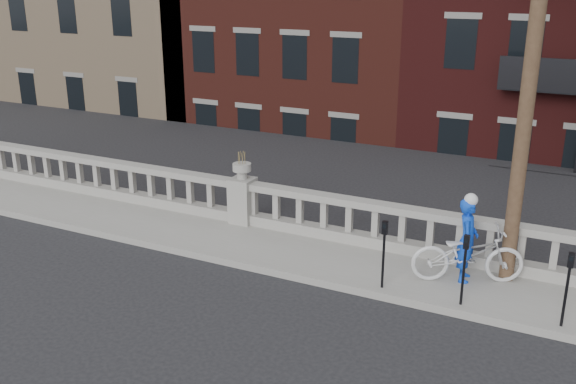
% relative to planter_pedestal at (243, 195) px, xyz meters
% --- Properties ---
extents(ground, '(120.00, 120.00, 0.00)m').
position_rel_planter_pedestal_xyz_m(ground, '(0.00, -3.95, -0.83)').
color(ground, black).
rests_on(ground, ground).
extents(sidewalk, '(32.00, 2.20, 0.15)m').
position_rel_planter_pedestal_xyz_m(sidewalk, '(0.00, -0.95, -0.76)').
color(sidewalk, gray).
rests_on(sidewalk, ground).
extents(balustrade, '(28.00, 0.34, 1.03)m').
position_rel_planter_pedestal_xyz_m(balustrade, '(0.00, 0.00, -0.19)').
color(balustrade, gray).
rests_on(balustrade, sidewalk).
extents(planter_pedestal, '(0.55, 0.55, 1.76)m').
position_rel_planter_pedestal_xyz_m(planter_pedestal, '(0.00, 0.00, 0.00)').
color(planter_pedestal, gray).
rests_on(planter_pedestal, sidewalk).
extents(lower_level, '(80.00, 44.00, 20.80)m').
position_rel_planter_pedestal_xyz_m(lower_level, '(0.56, 19.09, 1.80)').
color(lower_level, '#605E59').
rests_on(lower_level, ground).
extents(utility_pole, '(1.60, 0.28, 10.00)m').
position_rel_planter_pedestal_xyz_m(utility_pole, '(6.20, -0.35, 4.41)').
color(utility_pole, '#422D1E').
rests_on(utility_pole, sidewalk).
extents(parking_meter_a, '(0.10, 0.09, 1.36)m').
position_rel_planter_pedestal_xyz_m(parking_meter_a, '(4.13, -1.80, 0.17)').
color(parking_meter_a, black).
rests_on(parking_meter_a, sidewalk).
extents(parking_meter_b, '(0.10, 0.09, 1.36)m').
position_rel_planter_pedestal_xyz_m(parking_meter_b, '(5.63, -1.80, 0.17)').
color(parking_meter_b, black).
rests_on(parking_meter_b, sidewalk).
extents(parking_meter_c, '(0.10, 0.09, 1.36)m').
position_rel_planter_pedestal_xyz_m(parking_meter_c, '(7.33, -1.80, 0.17)').
color(parking_meter_c, black).
rests_on(parking_meter_c, sidewalk).
extents(bicycle, '(2.27, 1.55, 1.13)m').
position_rel_planter_pedestal_xyz_m(bicycle, '(5.50, -0.80, -0.11)').
color(bicycle, silver).
rests_on(bicycle, sidewalk).
extents(cyclist, '(0.49, 0.67, 1.68)m').
position_rel_planter_pedestal_xyz_m(cyclist, '(5.46, -0.75, 0.16)').
color(cyclist, blue).
rests_on(cyclist, sidewalk).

